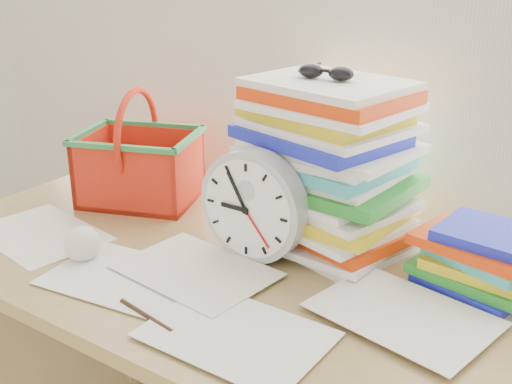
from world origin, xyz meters
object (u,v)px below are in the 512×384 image
Objects in this scene: clock at (254,206)px; basket at (138,147)px; desk at (236,297)px; paper_stack at (325,165)px; book_stack at (483,261)px.

basket reaches higher than clock.
desk is 0.33m from paper_stack.
book_stack is at bearing 17.41° from clock.
paper_stack is at bearing 177.50° from book_stack.
basket is at bearing 166.16° from clock.
basket is at bearing -177.97° from book_stack.
desk is at bearing -40.88° from basket.
book_stack is at bearing 22.24° from desk.
desk is at bearing -106.90° from clock.
clock is at bearing 73.10° from desk.
desk is 0.48m from basket.
book_stack is (0.42, 0.13, -0.06)m from clock.
paper_stack is 0.18m from clock.
paper_stack reaches higher than basket.
basket is (-0.83, -0.03, 0.08)m from book_stack.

